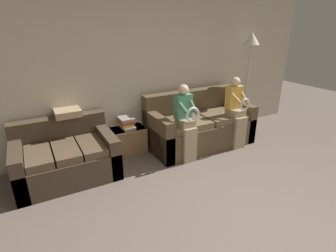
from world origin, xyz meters
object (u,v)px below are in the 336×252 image
at_px(couch_side, 66,157).
at_px(child_left_seated, 186,120).
at_px(throw_pillow, 67,112).
at_px(couch_main, 199,126).
at_px(book_stack, 127,123).
at_px(floor_lamp, 251,49).
at_px(child_right_seated, 237,110).
at_px(side_shelf, 128,140).

height_order(couch_side, child_left_seated, child_left_seated).
height_order(child_left_seated, throw_pillow, child_left_seated).
bearing_deg(couch_main, couch_side, 179.39).
bearing_deg(throw_pillow, couch_main, -9.42).
relative_size(book_stack, floor_lamp, 0.16).
distance_m(couch_main, child_right_seated, 0.73).
height_order(child_right_seated, book_stack, child_right_seated).
height_order(floor_lamp, throw_pillow, floor_lamp).
xyz_separation_m(couch_main, throw_pillow, (-2.16, 0.36, 0.51)).
relative_size(child_right_seated, book_stack, 4.07).
distance_m(couch_side, child_right_seated, 2.89).
xyz_separation_m(child_left_seated, throw_pillow, (-1.63, 0.73, 0.17)).
relative_size(side_shelf, floor_lamp, 0.31).
xyz_separation_m(couch_side, book_stack, (1.03, 0.26, 0.26)).
relative_size(child_left_seated, floor_lamp, 0.63).
distance_m(couch_main, child_left_seated, 0.73).
bearing_deg(throw_pillow, child_left_seated, -24.05).
bearing_deg(throw_pillow, child_right_seated, -15.15).
bearing_deg(side_shelf, child_right_seated, -20.02).
distance_m(child_left_seated, child_right_seated, 1.05).
bearing_deg(throw_pillow, side_shelf, -4.63).
bearing_deg(floor_lamp, book_stack, 177.02).
relative_size(couch_main, child_right_seated, 1.51).
height_order(couch_main, throw_pillow, couch_main).
bearing_deg(child_left_seated, throw_pillow, 155.95).
bearing_deg(side_shelf, couch_side, -165.81).
height_order(book_stack, throw_pillow, throw_pillow).
relative_size(book_stack, throw_pillow, 0.83).
relative_size(couch_main, floor_lamp, 0.96).
xyz_separation_m(couch_main, side_shelf, (-1.27, 0.29, -0.11)).
distance_m(couch_main, side_shelf, 1.31).
xyz_separation_m(couch_main, book_stack, (-1.27, 0.28, 0.21)).
relative_size(child_left_seated, child_right_seated, 0.99).
bearing_deg(couch_side, couch_main, -0.61).
distance_m(couch_side, throw_pillow, 0.67).
xyz_separation_m(side_shelf, throw_pillow, (-0.89, 0.07, 0.62)).
distance_m(child_left_seated, book_stack, 1.00).
bearing_deg(floor_lamp, couch_main, -172.93).
distance_m(child_left_seated, throw_pillow, 1.80).
height_order(child_right_seated, floor_lamp, floor_lamp).
xyz_separation_m(child_left_seated, side_shelf, (-0.75, 0.66, -0.45)).
relative_size(child_left_seated, throw_pillow, 3.34).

